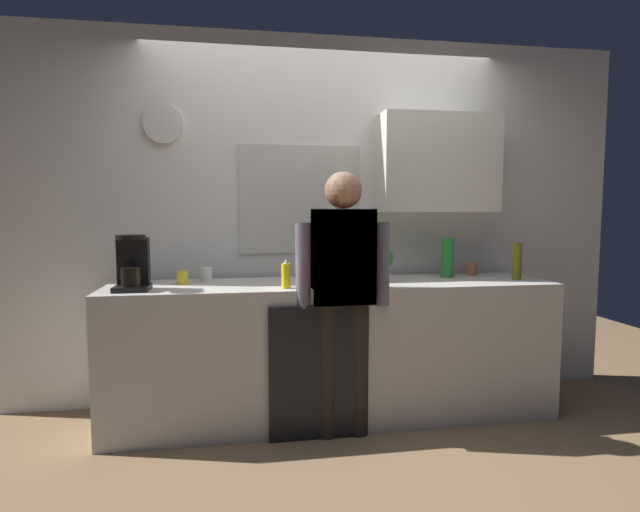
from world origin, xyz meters
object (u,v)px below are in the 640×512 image
dish_soap (286,275)px  bottle_clear_soda (447,258)px  cup_yellow_cup (183,278)px  potted_plant (382,261)px  coffee_maker (132,265)px  person_guest (343,282)px  person_at_sink (343,282)px  bottle_olive_oil (517,261)px  bottle_dark_sauce (341,270)px  cup_white_mug (206,275)px  cup_terracotta_mug (471,269)px

dish_soap → bottle_clear_soda: bearing=14.6°
cup_yellow_cup → potted_plant: (1.30, -0.06, 0.09)m
coffee_maker → person_guest: size_ratio=0.21×
cup_yellow_cup → person_at_sink: (0.97, -0.38, 0.00)m
bottle_olive_oil → cup_yellow_cup: 2.24m
bottle_olive_oil → person_at_sink: (-1.27, -0.24, -0.08)m
coffee_maker → cup_yellow_cup: coffee_maker is taller
potted_plant → bottle_clear_soda: bearing=9.8°
bottle_olive_oil → bottle_dark_sauce: 1.24m
bottle_clear_soda → cup_yellow_cup: size_ratio=3.29×
bottle_dark_sauce → person_guest: size_ratio=0.11×
bottle_olive_oil → cup_yellow_cup: bearing=176.4°
bottle_dark_sauce → cup_yellow_cup: bottle_dark_sauce is taller
bottle_dark_sauce → cup_white_mug: size_ratio=1.89×
bottle_clear_soda → person_at_sink: bearing=-153.7°
bottle_dark_sauce → person_at_sink: size_ratio=0.11×
cup_terracotta_mug → cup_white_mug: bearing=-178.8°
coffee_maker → bottle_dark_sauce: bearing=0.5°
bottle_olive_oil → cup_white_mug: bearing=173.7°
coffee_maker → dish_soap: (0.90, -0.08, -0.07)m
person_guest → potted_plant: bearing=-118.2°
bottle_clear_soda → bottle_olive_oil: (0.43, -0.17, -0.01)m
cup_yellow_cup → bottle_olive_oil: bearing=-3.6°
coffee_maker → person_guest: 1.25m
coffee_maker → bottle_dark_sauce: (1.27, 0.01, -0.06)m
coffee_maker → bottle_clear_soda: size_ratio=1.18×
person_guest → cup_yellow_cup: bearing=-3.9°
person_guest → cup_terracotta_mug: bearing=-136.7°
coffee_maker → cup_terracotta_mug: bearing=7.9°
dish_soap → person_at_sink: bearing=-18.1°
cup_terracotta_mug → dish_soap: 1.46m
cup_white_mug → dish_soap: size_ratio=0.53×
cup_yellow_cup → cup_white_mug: bearing=32.7°
dish_soap → cup_white_mug: bearing=143.7°
cup_yellow_cup → bottle_dark_sauce: bearing=-10.1°
coffee_maker → dish_soap: 0.91m
dish_soap → person_at_sink: person_at_sink is taller
dish_soap → person_at_sink: 0.35m
dish_soap → cup_yellow_cup: bearing=156.7°
coffee_maker → person_guest: bearing=-8.8°
bottle_clear_soda → bottle_olive_oil: size_ratio=1.12×
bottle_dark_sauce → dish_soap: bearing=-165.2°
bottle_dark_sauce → person_guest: 0.21m
coffee_maker → person_guest: (1.23, -0.19, -0.10)m
coffee_maker → bottle_clear_soda: 2.08m
potted_plant → dish_soap: size_ratio=1.28×
person_at_sink → cup_white_mug: bearing=159.5°
potted_plant → cup_yellow_cup: bearing=177.5°
bottle_dark_sauce → cup_yellow_cup: size_ratio=2.12×
bottle_dark_sauce → coffee_maker: bearing=-179.5°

